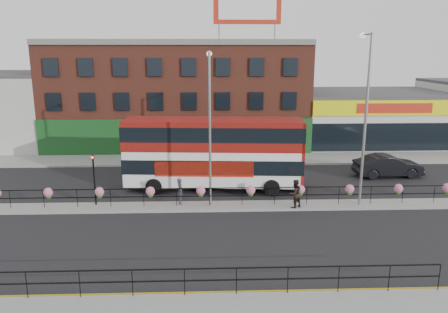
{
  "coord_description": "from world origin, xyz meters",
  "views": [
    {
      "loc": [
        -1.04,
        -25.34,
        9.34
      ],
      "look_at": [
        0.0,
        3.0,
        2.5
      ],
      "focal_mm": 35.0,
      "sensor_mm": 36.0,
      "label": 1
    }
  ],
  "objects_px": {
    "pedestrian_b": "(295,194)",
    "lamp_column_east": "(365,105)",
    "car": "(388,166)",
    "lamp_column_west": "(210,116)",
    "pedestrian_a": "(180,191)",
    "double_decker_bus": "(214,147)"
  },
  "relations": [
    {
      "from": "car",
      "to": "lamp_column_west",
      "type": "height_order",
      "value": "lamp_column_west"
    },
    {
      "from": "car",
      "to": "lamp_column_west",
      "type": "bearing_deg",
      "value": 109.97
    },
    {
      "from": "car",
      "to": "lamp_column_west",
      "type": "xyz_separation_m",
      "value": [
        -13.62,
        -6.02,
        4.77
      ]
    },
    {
      "from": "double_decker_bus",
      "to": "pedestrian_b",
      "type": "height_order",
      "value": "double_decker_bus"
    },
    {
      "from": "pedestrian_b",
      "to": "lamp_column_west",
      "type": "distance_m",
      "value": 6.91
    },
    {
      "from": "pedestrian_b",
      "to": "lamp_column_east",
      "type": "xyz_separation_m",
      "value": [
        4.1,
        0.63,
        5.23
      ]
    },
    {
      "from": "lamp_column_west",
      "to": "double_decker_bus",
      "type": "bearing_deg",
      "value": 85.16
    },
    {
      "from": "pedestrian_b",
      "to": "lamp_column_west",
      "type": "height_order",
      "value": "lamp_column_west"
    },
    {
      "from": "pedestrian_a",
      "to": "pedestrian_b",
      "type": "distance_m",
      "value": 7.0
    },
    {
      "from": "double_decker_bus",
      "to": "lamp_column_west",
      "type": "xyz_separation_m",
      "value": [
        -0.29,
        -3.45,
        2.6
      ]
    },
    {
      "from": "double_decker_bus",
      "to": "lamp_column_east",
      "type": "distance_m",
      "value": 10.16
    },
    {
      "from": "car",
      "to": "pedestrian_b",
      "type": "relative_size",
      "value": 3.01
    },
    {
      "from": "lamp_column_east",
      "to": "pedestrian_b",
      "type": "bearing_deg",
      "value": -171.27
    },
    {
      "from": "double_decker_bus",
      "to": "car",
      "type": "xyz_separation_m",
      "value": [
        13.33,
        2.57,
        -2.17
      ]
    },
    {
      "from": "double_decker_bus",
      "to": "car",
      "type": "bearing_deg",
      "value": 10.91
    },
    {
      "from": "car",
      "to": "double_decker_bus",
      "type": "bearing_deg",
      "value": 97.04
    },
    {
      "from": "double_decker_bus",
      "to": "lamp_column_west",
      "type": "height_order",
      "value": "lamp_column_west"
    },
    {
      "from": "double_decker_bus",
      "to": "lamp_column_east",
      "type": "xyz_separation_m",
      "value": [
        8.89,
        -3.72,
        3.24
      ]
    },
    {
      "from": "lamp_column_east",
      "to": "car",
      "type": "bearing_deg",
      "value": 54.75
    },
    {
      "from": "pedestrian_a",
      "to": "lamp_column_west",
      "type": "xyz_separation_m",
      "value": [
        1.86,
        -0.0,
        4.64
      ]
    },
    {
      "from": "lamp_column_west",
      "to": "lamp_column_east",
      "type": "height_order",
      "value": "lamp_column_east"
    },
    {
      "from": "pedestrian_b",
      "to": "lamp_column_east",
      "type": "relative_size",
      "value": 0.17
    }
  ]
}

